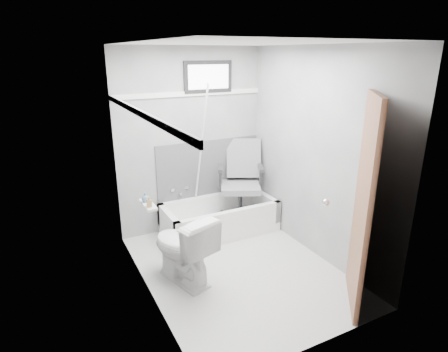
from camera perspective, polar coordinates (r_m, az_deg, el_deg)
floor at (r=4.34m, az=2.17°, el=-13.97°), size 2.60×2.60×0.00m
ceiling at (r=3.67m, az=2.65°, el=19.61°), size 2.60×2.60×0.00m
wall_back at (r=4.97m, az=-5.02°, el=5.27°), size 2.00×0.02×2.40m
wall_front at (r=2.84m, az=15.40°, el=-5.50°), size 2.00×0.02×2.40m
wall_left at (r=3.47m, az=-12.14°, el=-0.86°), size 0.02×2.60×2.40m
wall_right at (r=4.39m, az=13.84°, el=3.07°), size 0.02×2.60×2.40m
bathtub at (r=5.06m, az=-0.68°, el=-6.29°), size 1.50×0.70×0.42m
office_chair at (r=5.07m, az=2.51°, el=-0.82°), size 0.82×0.82×1.07m
toilet at (r=3.99m, az=-6.34°, el=-10.86°), size 0.64×0.87×0.76m
door at (r=3.63m, az=26.54°, el=-5.00°), size 0.78×0.78×2.00m
window at (r=4.93m, az=-2.45°, el=14.87°), size 0.66×0.04×0.40m
backerboard at (r=5.16m, az=-2.29°, el=1.22°), size 1.50×0.02×0.78m
trim_back at (r=4.85m, az=-5.17°, el=12.39°), size 2.00×0.02×0.06m
trim_left at (r=3.33m, az=-12.64°, el=9.31°), size 0.02×2.60×0.06m
pole at (r=4.80m, az=-3.65°, el=2.98°), size 0.02×0.57×1.88m
shelf at (r=3.74m, az=-11.47°, el=-4.30°), size 0.10×0.32×0.02m
soap_bottle_a at (r=3.64m, az=-11.34°, el=-3.82°), size 0.05×0.05×0.11m
soap_bottle_b at (r=3.77m, az=-11.93°, el=-3.18°), size 0.09×0.09×0.10m
faucet at (r=5.06m, az=-6.79°, el=-2.24°), size 0.26×0.10×0.16m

